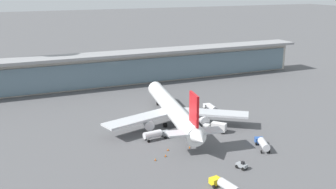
% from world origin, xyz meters
% --- Properties ---
extents(ground_plane, '(1200.00, 1200.00, 0.00)m').
position_xyz_m(ground_plane, '(0.00, 0.00, 0.00)').
color(ground_plane, '#515154').
extents(airliner_on_stand, '(47.94, 63.01, 16.83)m').
position_xyz_m(airliner_on_stand, '(-2.33, 9.29, 5.30)').
color(airliner_on_stand, white).
rests_on(airliner_on_stand, ground).
extents(service_truck_near_nose_grey, '(8.80, 3.35, 2.95)m').
position_xyz_m(service_truck_near_nose_grey, '(-12.55, -0.57, 1.71)').
color(service_truck_near_nose_grey, gray).
rests_on(service_truck_near_nose_grey, ground).
extents(service_truck_under_wing_grey, '(2.58, 3.27, 2.05)m').
position_xyz_m(service_truck_under_wing_grey, '(0.23, -27.45, 0.87)').
color(service_truck_under_wing_grey, gray).
rests_on(service_truck_under_wing_grey, ground).
extents(service_truck_mid_apron_white, '(3.35, 8.80, 2.95)m').
position_xyz_m(service_truck_mid_apron_white, '(16.00, 16.18, 1.71)').
color(service_truck_mid_apron_white, silver).
rests_on(service_truck_mid_apron_white, ground).
extents(service_truck_by_tail_white, '(6.54, 7.01, 3.10)m').
position_xyz_m(service_truck_by_tail_white, '(7.46, -2.34, 1.69)').
color(service_truck_by_tail_white, silver).
rests_on(service_truck_by_tail_white, ground).
extents(service_truck_on_taxiway_blue, '(5.21, 8.83, 2.95)m').
position_xyz_m(service_truck_on_taxiway_blue, '(12.67, -19.38, 1.71)').
color(service_truck_on_taxiway_blue, '#234C9E').
rests_on(service_truck_on_taxiway_blue, ground).
extents(service_truck_at_far_stand_yellow, '(3.64, 8.84, 2.95)m').
position_xyz_m(service_truck_at_far_stand_yellow, '(-9.87, -36.07, 1.71)').
color(service_truck_at_far_stand_yellow, yellow).
rests_on(service_truck_at_far_stand_yellow, ground).
extents(terminal_building, '(183.60, 12.80, 15.20)m').
position_xyz_m(terminal_building, '(0.00, 68.98, 7.87)').
color(terminal_building, '#B2ADA3').
rests_on(terminal_building, ground).
extents(safety_cone_alpha, '(0.62, 0.62, 0.70)m').
position_xyz_m(safety_cone_alpha, '(-18.14, -14.22, 0.32)').
color(safety_cone_alpha, orange).
rests_on(safety_cone_alpha, ground).
extents(safety_cone_bravo, '(0.62, 0.62, 0.70)m').
position_xyz_m(safety_cone_bravo, '(-6.09, -10.53, 0.32)').
color(safety_cone_bravo, orange).
rests_on(safety_cone_bravo, ground).
extents(safety_cone_charlie, '(0.62, 0.62, 0.70)m').
position_xyz_m(safety_cone_charlie, '(-14.66, -13.00, 0.32)').
color(safety_cone_charlie, orange).
rests_on(safety_cone_charlie, ground).
extents(safety_cone_delta, '(0.62, 0.62, 0.70)m').
position_xyz_m(safety_cone_delta, '(-2.65, -8.14, 0.32)').
color(safety_cone_delta, orange).
rests_on(safety_cone_delta, ground).
extents(safety_cone_echo, '(0.62, 0.62, 0.70)m').
position_xyz_m(safety_cone_echo, '(-12.46, -9.63, 0.32)').
color(safety_cone_echo, orange).
rests_on(safety_cone_echo, ground).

